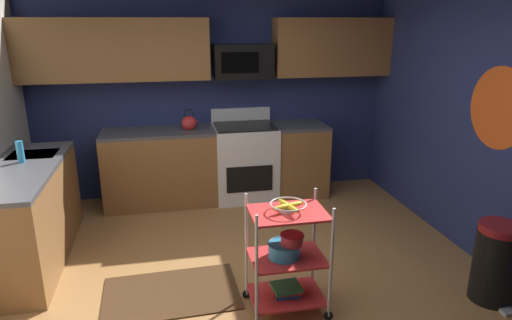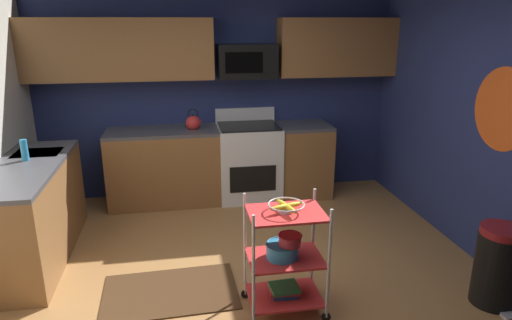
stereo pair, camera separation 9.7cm
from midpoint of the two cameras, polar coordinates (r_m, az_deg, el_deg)
name	(u,v)px [view 2 (the right image)]	position (r m, az deg, el deg)	size (l,w,h in m)	color
floor	(249,293)	(3.95, -0.20, -16.46)	(4.40, 4.80, 0.04)	#A87542
wall_back	(218,92)	(5.76, -4.38, 8.51)	(4.52, 0.06, 2.60)	navy
wall_right	(511,129)	(4.36, 30.09, 3.36)	(0.06, 4.80, 2.60)	navy
wall_flower_decal	(502,109)	(4.39, 29.22, 5.59)	(0.72, 0.72, 0.00)	#E5591E
counter_run	(159,179)	(5.17, -11.59, -2.39)	(3.57, 2.35, 0.92)	brown
oven_range	(249,161)	(5.68, -0.45, -0.10)	(0.76, 0.65, 1.10)	white
upper_cabinets	(212,49)	(5.50, -5.10, 13.84)	(4.40, 0.33, 0.70)	brown
microwave	(247,61)	(5.54, -0.67, 12.38)	(0.70, 0.39, 0.40)	black
rolling_cart	(285,257)	(3.51, 4.50, -12.18)	(0.62, 0.43, 0.91)	silver
fruit_bowl	(286,206)	(3.32, 4.67, -5.82)	(0.27, 0.27, 0.07)	silver
mixing_bowl_large	(282,250)	(3.47, 4.13, -11.28)	(0.25, 0.25, 0.11)	#338CBF
mixing_bowl_small	(290,239)	(3.41, 5.14, -9.96)	(0.18, 0.18, 0.08)	maroon
book_stack	(284,290)	(3.65, 4.39, -16.04)	(0.24, 0.20, 0.08)	#1E4C8C
kettle	(193,123)	(5.47, -7.42, 4.71)	(0.21, 0.18, 0.26)	red
dish_soap_bottle	(24,150)	(4.68, -26.68, 1.13)	(0.06, 0.06, 0.20)	#2D8CBF
trash_can	(497,266)	(4.12, 28.76, -11.67)	(0.34, 0.42, 0.66)	black
floor_rug	(171,292)	(3.98, -10.02, -16.07)	(1.10, 0.70, 0.01)	#472D19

